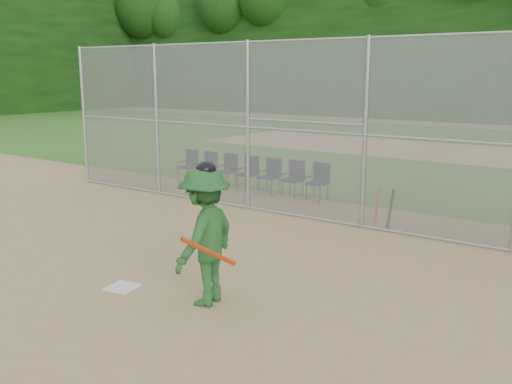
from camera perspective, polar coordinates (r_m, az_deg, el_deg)
The scene contains 15 objects.
ground at distance 8.99m, azimuth -9.35°, elevation -9.59°, with size 100.00×100.00×0.00m, color tan.
grass_strip at distance 24.86m, azimuth 21.10°, elevation 3.55°, with size 100.00×100.00×0.00m, color #2E621D.
dirt_patch_far at distance 24.86m, azimuth 21.10°, elevation 3.56°, with size 24.00×24.00×0.00m, color tan.
backstop_fence at distance 12.48m, azimuth 6.67°, elevation 6.30°, with size 16.09×0.09×4.00m.
treeline at distance 26.68m, azimuth 23.12°, elevation 15.78°, with size 81.00×60.00×11.00m.
home_plate at distance 9.17m, azimuth -13.18°, elevation -9.24°, with size 0.44×0.44×0.02m, color silver.
batter_at_plate at distance 8.11m, azimuth -5.12°, elevation -4.38°, with size 1.09×1.43×2.07m.
spare_bats at distance 12.51m, azimuth 12.66°, elevation -1.59°, with size 0.36×0.34×0.83m.
chair_0 at distance 17.41m, azimuth -6.88°, elevation 2.59°, with size 0.54×0.52×0.96m, color #100F39, non-canonical shape.
chair_1 at distance 16.93m, azimuth -5.00°, elevation 2.37°, with size 0.54×0.52×0.96m, color #100F39, non-canonical shape.
chair_2 at distance 16.46m, azimuth -3.00°, elevation 2.12°, with size 0.54×0.52×0.96m, color #100F39, non-canonical shape.
chair_3 at distance 16.01m, azimuth -0.89°, elevation 1.86°, with size 0.54×0.52×0.96m, color #100F39, non-canonical shape.
chair_4 at distance 15.59m, azimuth 1.33°, elevation 1.59°, with size 0.54×0.52×0.96m, color #100F39, non-canonical shape.
chair_5 at distance 15.20m, azimuth 3.67°, elevation 1.29°, with size 0.54×0.52×0.96m, color #100F39, non-canonical shape.
chair_6 at distance 14.83m, azimuth 6.13°, elevation 0.98°, with size 0.54×0.52×0.96m, color #100F39, non-canonical shape.
Camera 1 is at (5.93, -5.92, 3.27)m, focal length 40.00 mm.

